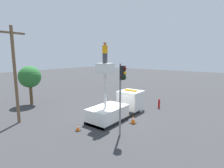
% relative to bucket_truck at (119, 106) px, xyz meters
% --- Properties ---
extents(ground_plane, '(120.00, 120.00, 0.00)m').
position_rel_bucket_truck_xyz_m(ground_plane, '(-0.66, 0.00, -0.99)').
color(ground_plane, '#38383A').
extents(bucket_truck, '(7.03, 2.38, 5.35)m').
position_rel_bucket_truck_xyz_m(bucket_truck, '(0.00, 0.00, 0.00)').
color(bucket_truck, black).
rests_on(bucket_truck, ground).
extents(worker, '(0.40, 0.26, 1.75)m').
position_rel_bucket_truck_xyz_m(worker, '(-2.07, 0.00, 5.23)').
color(worker, '#38383D').
rests_on(worker, bucket_truck).
extents(traffic_light_pole, '(0.34, 0.57, 5.43)m').
position_rel_bucket_truck_xyz_m(traffic_light_pole, '(-3.40, -2.67, 2.84)').
color(traffic_light_pole, gray).
rests_on(traffic_light_pole, ground).
extents(fire_hydrant, '(0.47, 0.23, 1.08)m').
position_rel_bucket_truck_xyz_m(fire_hydrant, '(5.06, -2.15, -0.46)').
color(fire_hydrant, red).
rests_on(fire_hydrant, ground).
extents(traffic_cone_rear, '(0.39, 0.39, 0.58)m').
position_rel_bucket_truck_xyz_m(traffic_cone_rear, '(-4.86, 0.56, -0.72)').
color(traffic_cone_rear, black).
rests_on(traffic_cone_rear, ground).
extents(traffic_cone_curbside, '(0.49, 0.49, 0.76)m').
position_rel_bucket_truck_xyz_m(traffic_cone_curbside, '(-0.80, -2.17, -0.63)').
color(traffic_cone_curbside, black).
rests_on(traffic_cone_curbside, ground).
extents(tree_left_bg, '(2.63, 2.63, 4.77)m').
position_rel_bucket_truck_xyz_m(tree_left_bg, '(-3.04, 11.12, 2.42)').
color(tree_left_bg, brown).
rests_on(tree_left_bg, ground).
extents(utility_pole, '(2.20, 0.26, 8.49)m').
position_rel_bucket_truck_xyz_m(utility_pole, '(-6.86, 6.20, 3.58)').
color(utility_pole, brown).
rests_on(utility_pole, ground).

